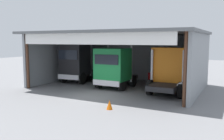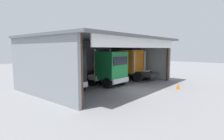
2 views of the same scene
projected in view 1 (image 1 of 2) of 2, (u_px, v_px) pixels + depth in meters
ground_plane at (92, 96)px, 17.69m from camera, size 80.00×80.00×0.00m
workshop_shed at (123, 48)px, 21.82m from camera, size 14.05×9.76×4.73m
truck_black_center_right_bay at (76, 63)px, 23.43m from camera, size 2.69×4.96×3.71m
truck_green_yard_outside at (114, 68)px, 20.48m from camera, size 2.67×4.46×3.61m
truck_orange_center_bay at (171, 70)px, 18.55m from camera, size 2.73×4.26×3.48m
oil_drum at (161, 78)px, 23.38m from camera, size 0.58×0.58×0.95m
tool_cart at (154, 78)px, 23.03m from camera, size 0.90×0.60×1.00m
traffic_cone at (109, 105)px, 14.26m from camera, size 0.36×0.36×0.56m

